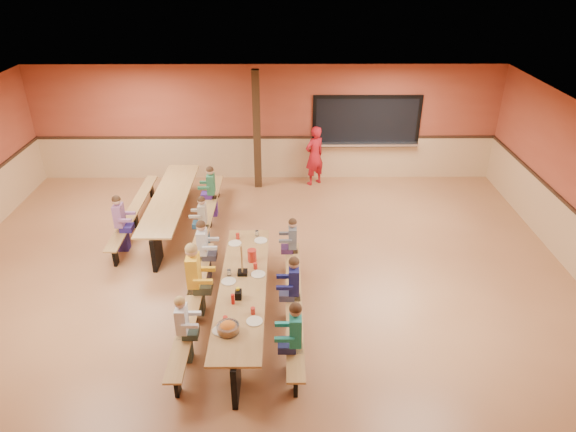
{
  "coord_description": "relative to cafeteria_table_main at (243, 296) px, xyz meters",
  "views": [
    {
      "loc": [
        0.49,
        -7.82,
        5.59
      ],
      "look_at": [
        0.55,
        0.55,
        1.15
      ],
      "focal_mm": 32.0,
      "sensor_mm": 36.0,
      "label": 1
    }
  ],
  "objects": [
    {
      "name": "ground",
      "position": [
        0.2,
        1.06,
        -0.53
      ],
      "size": [
        12.0,
        12.0,
        0.0
      ],
      "primitive_type": "plane",
      "color": "#915A37",
      "rests_on": "ground"
    },
    {
      "name": "room_envelope",
      "position": [
        0.2,
        1.06,
        0.16
      ],
      "size": [
        12.04,
        10.04,
        3.02
      ],
      "color": "#9C442D",
      "rests_on": "ground"
    },
    {
      "name": "kitchen_pass_through",
      "position": [
        2.8,
        6.02,
        0.96
      ],
      "size": [
        2.78,
        0.28,
        1.38
      ],
      "color": "black",
      "rests_on": "ground"
    },
    {
      "name": "structural_post",
      "position": [
        -0.0,
        5.46,
        0.97
      ],
      "size": [
        0.18,
        0.18,
        3.0
      ],
      "primitive_type": "cube",
      "color": "black",
      "rests_on": "ground"
    },
    {
      "name": "cafeteria_table_main",
      "position": [
        0.0,
        0.0,
        0.0
      ],
      "size": [
        1.91,
        3.7,
        0.74
      ],
      "color": "#9F743F",
      "rests_on": "ground"
    },
    {
      "name": "cafeteria_table_second",
      "position": [
        -1.82,
        3.31,
        0.0
      ],
      "size": [
        1.91,
        3.7,
        0.74
      ],
      "color": "#9F743F",
      "rests_on": "ground"
    },
    {
      "name": "seated_child_white_left",
      "position": [
        -0.83,
        -0.87,
        0.05
      ],
      "size": [
        0.34,
        0.28,
        1.15
      ],
      "primitive_type": null,
      "color": "silver",
      "rests_on": "ground"
    },
    {
      "name": "seated_adult_yellow",
      "position": [
        -0.83,
        0.26,
        0.14
      ],
      "size": [
        0.43,
        0.35,
        1.34
      ],
      "primitive_type": null,
      "color": "yellow",
      "rests_on": "ground"
    },
    {
      "name": "seated_child_grey_left",
      "position": [
        -0.83,
        1.27,
        0.08
      ],
      "size": [
        0.37,
        0.3,
        1.21
      ],
      "primitive_type": null,
      "color": "silver",
      "rests_on": "ground"
    },
    {
      "name": "seated_child_teal_right",
      "position": [
        0.83,
        -1.15,
        0.09
      ],
      "size": [
        0.38,
        0.31,
        1.23
      ],
      "primitive_type": null,
      "color": "teal",
      "rests_on": "ground"
    },
    {
      "name": "seated_child_navy_right",
      "position": [
        0.83,
        0.06,
        0.08
      ],
      "size": [
        0.37,
        0.3,
        1.21
      ],
      "primitive_type": null,
      "color": "navy",
      "rests_on": "ground"
    },
    {
      "name": "seated_child_char_right",
      "position": [
        0.83,
        1.49,
        0.04
      ],
      "size": [
        0.33,
        0.27,
        1.13
      ],
      "primitive_type": null,
      "color": "#575B62",
      "rests_on": "ground"
    },
    {
      "name": "seated_child_purple_sec",
      "position": [
        -2.64,
        2.33,
        0.08
      ],
      "size": [
        0.37,
        0.3,
        1.21
      ],
      "primitive_type": null,
      "color": "#8C588A",
      "rests_on": "ground"
    },
    {
      "name": "seated_child_green_sec",
      "position": [
        -0.99,
        3.85,
        0.07
      ],
      "size": [
        0.36,
        0.29,
        1.19
      ],
      "primitive_type": null,
      "color": "#2D714A",
      "rests_on": "ground"
    },
    {
      "name": "seated_child_tan_sec",
      "position": [
        -0.99,
        2.46,
        0.04
      ],
      "size": [
        0.33,
        0.27,
        1.12
      ],
      "primitive_type": null,
      "color": "tan",
      "rests_on": "ground"
    },
    {
      "name": "standing_woman",
      "position": [
        1.45,
        5.61,
        0.26
      ],
      "size": [
        0.68,
        0.64,
        1.56
      ],
      "primitive_type": "imported",
      "rotation": [
        0.0,
        0.0,
        3.77
      ],
      "color": "#A8131C",
      "rests_on": "ground"
    },
    {
      "name": "punch_pitcher",
      "position": [
        0.11,
        0.72,
        0.32
      ],
      "size": [
        0.16,
        0.16,
        0.22
      ],
      "primitive_type": "cylinder",
      "color": "#B32417",
      "rests_on": "cafeteria_table_main"
    },
    {
      "name": "chip_bowl",
      "position": [
        -0.13,
        -1.12,
        0.29
      ],
      "size": [
        0.32,
        0.32,
        0.15
      ],
      "primitive_type": null,
      "color": "orange",
      "rests_on": "cafeteria_table_main"
    },
    {
      "name": "napkin_dispenser",
      "position": [
        -0.04,
        -0.33,
        0.28
      ],
      "size": [
        0.1,
        0.14,
        0.13
      ],
      "primitive_type": "cube",
      "color": "black",
      "rests_on": "cafeteria_table_main"
    },
    {
      "name": "condiment_mustard",
      "position": [
        -0.05,
        -0.3,
        0.3
      ],
      "size": [
        0.06,
        0.06,
        0.17
      ],
      "primitive_type": "cylinder",
      "color": "yellow",
      "rests_on": "cafeteria_table_main"
    },
    {
      "name": "condiment_ketchup",
      "position": [
        -0.11,
        -0.47,
        0.3
      ],
      "size": [
        0.06,
        0.06,
        0.17
      ],
      "primitive_type": "cylinder",
      "color": "#B2140F",
      "rests_on": "cafeteria_table_main"
    },
    {
      "name": "table_paddle",
      "position": [
        -0.02,
        0.32,
        0.35
      ],
      "size": [
        0.16,
        0.16,
        0.56
      ],
      "color": "black",
      "rests_on": "cafeteria_table_main"
    },
    {
      "name": "place_settings",
      "position": [
        0.0,
        0.0,
        0.27
      ],
      "size": [
        0.65,
        3.3,
        0.11
      ],
      "primitive_type": null,
      "color": "beige",
      "rests_on": "cafeteria_table_main"
    }
  ]
}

